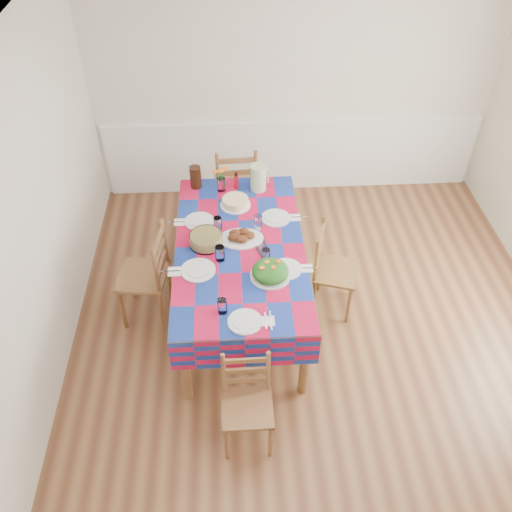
{
  "coord_description": "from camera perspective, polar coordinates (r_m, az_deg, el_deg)",
  "views": [
    {
      "loc": [
        -0.75,
        -3.14,
        3.91
      ],
      "look_at": [
        -0.55,
        0.27,
        0.85
      ],
      "focal_mm": 38.0,
      "sensor_mm": 36.0,
      "label": 1
    }
  ],
  "objects": [
    {
      "name": "name_card",
      "position": [
        4.03,
        -1.41,
        -8.02
      ],
      "size": [
        0.09,
        0.03,
        0.02
      ],
      "primitive_type": "cube",
      "color": "silver",
      "rests_on": "dining_table"
    },
    {
      "name": "flower_vase",
      "position": [
        5.34,
        -3.71,
        7.88
      ],
      "size": [
        0.17,
        0.14,
        0.27
      ],
      "color": "white",
      "rests_on": "dining_table"
    },
    {
      "name": "setting_near_head",
      "position": [
        4.11,
        -1.96,
        -6.32
      ],
      "size": [
        0.43,
        0.29,
        0.13
      ],
      "color": "silver",
      "rests_on": "dining_table"
    },
    {
      "name": "salad_platter",
      "position": [
        4.41,
        1.51,
        -1.64
      ],
      "size": [
        0.34,
        0.34,
        0.14
      ],
      "color": "silver",
      "rests_on": "dining_table"
    },
    {
      "name": "cake",
      "position": [
        5.17,
        -2.19,
        5.67
      ],
      "size": [
        0.29,
        0.29,
        0.08
      ],
      "color": "silver",
      "rests_on": "dining_table"
    },
    {
      "name": "setting_left_near",
      "position": [
        4.53,
        -5.37,
        -0.85
      ],
      "size": [
        0.53,
        0.32,
        0.14
      ],
      "rotation": [
        0.0,
        0.0,
        1.57
      ],
      "color": "silver",
      "rests_on": "dining_table"
    },
    {
      "name": "chair_near",
      "position": [
        4.16,
        -0.95,
        -15.25
      ],
      "size": [
        0.38,
        0.36,
        0.86
      ],
      "rotation": [
        0.0,
        0.0,
        0.0
      ],
      "color": "brown",
      "rests_on": "room"
    },
    {
      "name": "chair_far",
      "position": [
        5.98,
        -2.08,
        7.25
      ],
      "size": [
        0.48,
        0.46,
        1.04
      ],
      "rotation": [
        0.0,
        0.0,
        3.19
      ],
      "color": "brown",
      "rests_on": "room"
    },
    {
      "name": "tea_pitcher",
      "position": [
        5.41,
        -6.38,
        8.25
      ],
      "size": [
        0.11,
        0.11,
        0.23
      ],
      "primitive_type": "cylinder",
      "color": "black",
      "rests_on": "dining_table"
    },
    {
      "name": "chair_right",
      "position": [
        5.07,
        7.97,
        -1.5
      ],
      "size": [
        0.5,
        0.51,
        0.93
      ],
      "rotation": [
        0.0,
        0.0,
        1.26
      ],
      "color": "brown",
      "rests_on": "room"
    },
    {
      "name": "hot_sauce",
      "position": [
        5.38,
        -2.09,
        7.97
      ],
      "size": [
        0.04,
        0.04,
        0.18
      ],
      "primitive_type": "cylinder",
      "color": "#B40E1C",
      "rests_on": "dining_table"
    },
    {
      "name": "setting_right_far",
      "position": [
        4.97,
        1.5,
        3.9
      ],
      "size": [
        0.51,
        0.29,
        0.13
      ],
      "rotation": [
        0.0,
        0.0,
        -1.57
      ],
      "color": "silver",
      "rests_on": "dining_table"
    },
    {
      "name": "green_pitcher",
      "position": [
        5.34,
        0.24,
        8.25
      ],
      "size": [
        0.16,
        0.16,
        0.27
      ],
      "primitive_type": "cylinder",
      "color": "#A3C98E",
      "rests_on": "dining_table"
    },
    {
      "name": "pasta_bowl",
      "position": [
        4.73,
        -5.27,
        1.75
      ],
      "size": [
        0.3,
        0.3,
        0.11
      ],
      "color": "white",
      "rests_on": "dining_table"
    },
    {
      "name": "meat_platter",
      "position": [
        4.77,
        -1.61,
        2.03
      ],
      "size": [
        0.4,
        0.29,
        0.08
      ],
      "color": "silver",
      "rests_on": "dining_table"
    },
    {
      "name": "room",
      "position": [
        4.12,
        7.93,
        2.99
      ],
      "size": [
        4.58,
        5.08,
        2.78
      ],
      "color": "brown",
      "rests_on": "ground"
    },
    {
      "name": "setting_left_far",
      "position": [
        4.96,
        -5.37,
        3.58
      ],
      "size": [
        0.5,
        0.3,
        0.13
      ],
      "rotation": [
        0.0,
        0.0,
        1.57
      ],
      "color": "silver",
      "rests_on": "dining_table"
    },
    {
      "name": "setting_right_near",
      "position": [
        4.52,
        2.5,
        -0.83
      ],
      "size": [
        0.49,
        0.28,
        0.13
      ],
      "rotation": [
        0.0,
        0.0,
        -1.57
      ],
      "color": "silver",
      "rests_on": "dining_table"
    },
    {
      "name": "chair_left",
      "position": [
        5.01,
        -11.32,
        -2.05
      ],
      "size": [
        0.48,
        0.5,
        1.01
      ],
      "rotation": [
        0.0,
        0.0,
        -1.69
      ],
      "color": "brown",
      "rests_on": "room"
    },
    {
      "name": "wainscot",
      "position": [
        6.63,
        3.76,
        10.7
      ],
      "size": [
        4.41,
        0.06,
        0.92
      ],
      "color": "white",
      "rests_on": "room"
    },
    {
      "name": "serving_utensils",
      "position": [
        4.67,
        0.76,
        0.57
      ],
      "size": [
        0.17,
        0.38,
        0.01
      ],
      "color": "black",
      "rests_on": "dining_table"
    },
    {
      "name": "dining_table",
      "position": [
        4.8,
        -1.7,
        0.32
      ],
      "size": [
        1.14,
        2.11,
        0.82
      ],
      "color": "brown",
      "rests_on": "room"
    }
  ]
}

